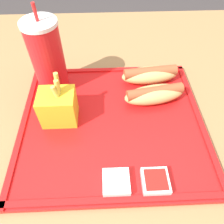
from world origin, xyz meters
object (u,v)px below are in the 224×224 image
Objects in this scene: soda_cup at (48,58)px; sauce_cup_mayo at (116,182)px; hot_dog_far at (150,74)px; sauce_cup_ketchup at (155,181)px; hot_dog_near at (154,94)px; fries_carton at (58,106)px.

soda_cup is 4.35× the size of sauce_cup_mayo.
soda_cup is at bearing -177.48° from hot_dog_far.
sauce_cup_ketchup is (-0.03, -0.27, -0.01)m from hot_dog_far.
soda_cup is 0.25m from hot_dog_far.
fries_carton is at bearing -168.28° from hot_dog_near.
fries_carton is 0.20m from sauce_cup_mayo.
soda_cup reaches higher than sauce_cup_ketchup.
sauce_cup_mayo is at bearing -116.50° from hot_dog_near.
fries_carton is (0.03, -0.10, -0.05)m from soda_cup.
fries_carton reaches higher than hot_dog_near.
hot_dog_far is at bearing 83.57° from sauce_cup_ketchup.
sauce_cup_mayo is (-0.10, -0.27, -0.01)m from hot_dog_far.
sauce_cup_mayo and sauce_cup_ketchup have the same top height.
fries_carton is 2.45× the size of sauce_cup_ketchup.
hot_dog_near reaches higher than sauce_cup_ketchup.
fries_carton reaches higher than hot_dog_far.
sauce_cup_ketchup is at bearing -51.18° from soda_cup.
sauce_cup_ketchup is (0.18, -0.16, -0.03)m from fries_carton.
hot_dog_far is 0.98× the size of hot_dog_near.
hot_dog_far is 0.27m from sauce_cup_ketchup.
fries_carton is at bearing 126.04° from sauce_cup_mayo.
soda_cup is 0.12m from fries_carton.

